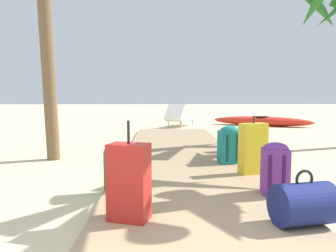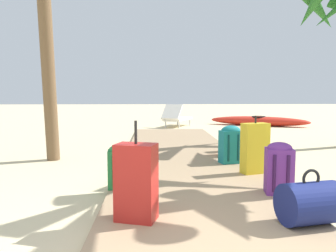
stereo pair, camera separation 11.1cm
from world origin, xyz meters
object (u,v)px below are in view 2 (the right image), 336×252
Objects in this scene: suitcase_yellow at (255,148)px; backpack_purple at (279,167)px; backpack_teal at (231,143)px; backpack_orange at (228,141)px; duffel_bag_navy at (310,203)px; suitcase_red at (136,182)px; lounge_chair at (177,117)px; backpack_green at (120,165)px; kayak at (259,121)px.

backpack_purple is at bearing -91.14° from suitcase_yellow.
backpack_teal is 1.19× the size of backpack_orange.
backpack_teal reaches higher than backpack_orange.
backpack_orange is at bearing 80.78° from backpack_teal.
backpack_orange reaches higher than duffel_bag_navy.
suitcase_red is at bearing -132.68° from suitcase_yellow.
lounge_chair is (-0.58, 7.16, -0.09)m from suitcase_yellow.
backpack_purple reaches higher than duffel_bag_navy.
backpack_orange is at bearing 49.20° from backpack_green.
backpack_green is 0.89× the size of backpack_purple.
backpack_orange is 2.23m from backpack_purple.
backpack_purple is at bearing -84.26° from backpack_teal.
suitcase_yellow is (1.75, 0.64, 0.08)m from backpack_green.
backpack_green is at bearing 145.55° from duffel_bag_navy.
backpack_orange is at bearing -111.81° from kayak.
backpack_purple is at bearing 86.28° from duffel_bag_navy.
suitcase_red is at bearing -113.22° from kayak.
backpack_purple is 8.68m from kayak.
lounge_chair is at bearing 94.64° from suitcase_yellow.
backpack_teal reaches higher than duffel_bag_navy.
backpack_purple is at bearing 25.25° from suitcase_red.
duffel_bag_navy is 0.96× the size of backpack_purple.
backpack_purple is (0.06, 0.86, 0.12)m from duffel_bag_navy.
suitcase_red is 1.46m from duffel_bag_navy.
kayak is (2.44, 9.20, -0.09)m from duffel_bag_navy.
backpack_green reaches higher than duffel_bag_navy.
backpack_green is 0.85× the size of backpack_teal.
suitcase_red is 1.65m from backpack_purple.
lounge_chair is 0.48× the size of kayak.
backpack_orange is at bearing 90.07° from duffel_bag_navy.
lounge_chair is (-0.51, 8.95, 0.07)m from duffel_bag_navy.
backpack_green is 0.15× the size of kayak.
suitcase_yellow reaches higher than backpack_orange.
backpack_purple is 0.16× the size of kayak.
lounge_chair is at bearing -175.13° from kayak.
lounge_chair is (-0.40, 6.49, -0.06)m from backpack_teal.
duffel_bag_navy is 0.32× the size of lounge_chair.
lounge_chair is at bearing 83.94° from suitcase_red.
duffel_bag_navy is 9.52m from kayak.
lounge_chair is (-0.50, 5.87, -0.01)m from backpack_orange.
backpack_teal is 1.61m from backpack_purple.
duffel_bag_navy is 0.69× the size of suitcase_yellow.
backpack_teal is at bearing -110.71° from kayak.
kayak is (3.88, 9.05, -0.24)m from suitcase_red.
duffel_bag_navy is at bearing -92.37° from suitcase_yellow.
backpack_green is 1.86m from suitcase_yellow.
backpack_purple reaches higher than kayak.
suitcase_yellow is 7.18m from lounge_chair.
backpack_teal is 0.36× the size of lounge_chair.
suitcase_yellow reaches higher than kayak.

